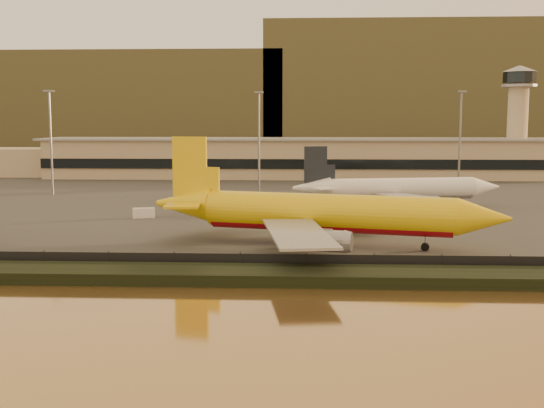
# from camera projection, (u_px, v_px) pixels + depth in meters

# --- Properties ---
(ground) EXTENTS (900.00, 900.00, 0.00)m
(ground) POSITION_uv_depth(u_px,v_px,m) (292.00, 253.00, 94.65)
(ground) COLOR black
(ground) RESTS_ON ground
(embankment) EXTENTS (320.00, 7.00, 1.40)m
(embankment) POSITION_uv_depth(u_px,v_px,m) (289.00, 276.00, 77.71)
(embankment) COLOR black
(embankment) RESTS_ON ground
(tarmac) EXTENTS (320.00, 220.00, 0.20)m
(tarmac) POSITION_uv_depth(u_px,v_px,m) (299.00, 187.00, 188.83)
(tarmac) COLOR #2D2D2D
(tarmac) RESTS_ON ground
(perimeter_fence) EXTENTS (300.00, 0.05, 2.20)m
(perimeter_fence) POSITION_uv_depth(u_px,v_px,m) (290.00, 263.00, 81.60)
(perimeter_fence) COLOR black
(perimeter_fence) RESTS_ON tarmac
(terminal_building) EXTENTS (202.00, 25.00, 12.60)m
(terminal_building) POSITION_uv_depth(u_px,v_px,m) (255.00, 158.00, 219.07)
(terminal_building) COLOR tan
(terminal_building) RESTS_ON tarmac
(control_tower) EXTENTS (11.20, 11.20, 35.50)m
(control_tower) POSITION_uv_depth(u_px,v_px,m) (518.00, 110.00, 218.54)
(control_tower) COLOR tan
(control_tower) RESTS_ON tarmac
(apron_light_masts) EXTENTS (152.20, 12.20, 25.40)m
(apron_light_masts) POSITION_uv_depth(u_px,v_px,m) (359.00, 131.00, 166.38)
(apron_light_masts) COLOR slate
(apron_light_masts) RESTS_ON tarmac
(distant_hills) EXTENTS (470.00, 160.00, 70.00)m
(distant_hills) POSITION_uv_depth(u_px,v_px,m) (270.00, 100.00, 428.93)
(distant_hills) COLOR brown
(distant_hills) RESTS_ON ground
(dhl_cargo_jet) EXTENTS (52.01, 49.98, 15.68)m
(dhl_cargo_jet) POSITION_uv_depth(u_px,v_px,m) (322.00, 214.00, 98.71)
(dhl_cargo_jet) COLOR yellow
(dhl_cargo_jet) RESTS_ON tarmac
(white_narrowbody_jet) EXTENTS (44.75, 43.06, 12.91)m
(white_narrowbody_jet) POSITION_uv_depth(u_px,v_px,m) (398.00, 189.00, 142.14)
(white_narrowbody_jet) COLOR white
(white_narrowbody_jet) RESTS_ON tarmac
(gse_vehicle_yellow) EXTENTS (3.74, 1.79, 1.66)m
(gse_vehicle_yellow) POSITION_uv_depth(u_px,v_px,m) (421.00, 221.00, 117.93)
(gse_vehicle_yellow) COLOR yellow
(gse_vehicle_yellow) RESTS_ON tarmac
(gse_vehicle_white) EXTENTS (4.41, 2.87, 1.83)m
(gse_vehicle_white) POSITION_uv_depth(u_px,v_px,m) (144.00, 213.00, 127.56)
(gse_vehicle_white) COLOR white
(gse_vehicle_white) RESTS_ON tarmac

